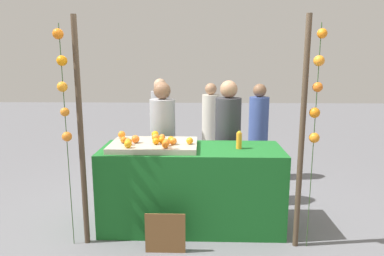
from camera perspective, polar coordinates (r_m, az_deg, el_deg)
ground_plane at (r=4.25m, az=-0.06°, el=-15.66°), size 24.00×24.00×0.00m
stall_counter at (r=4.06m, az=-0.06°, el=-9.73°), size 2.04×0.76×0.94m
orange_tray at (r=3.95m, az=-6.26°, el=-2.79°), size 0.97×0.65×0.06m
orange_0 at (r=3.89m, az=-3.46°, el=-1.91°), size 0.08×0.08×0.08m
orange_1 at (r=3.93m, az=-9.27°, el=-1.81°), size 0.09×0.09×0.09m
orange_2 at (r=3.84m, az=-10.42°, el=-2.24°), size 0.08×0.08×0.08m
orange_3 at (r=3.95m, az=-11.18°, el=-1.95°), size 0.07×0.07×0.07m
orange_4 at (r=4.21m, az=-11.47°, el=-1.07°), size 0.09×0.09×0.09m
orange_5 at (r=3.81m, az=-3.13°, el=-2.15°), size 0.08×0.08×0.08m
orange_6 at (r=3.84m, az=-5.96°, el=-2.17°), size 0.07×0.07×0.07m
orange_7 at (r=4.16m, az=-6.08°, el=-1.05°), size 0.08×0.08×0.08m
orange_8 at (r=3.67m, az=-4.41°, el=-2.73°), size 0.08×0.08×0.08m
orange_9 at (r=4.02m, az=-4.94°, el=-1.53°), size 0.07×0.07×0.07m
orange_10 at (r=3.76m, az=-4.25°, el=-2.37°), size 0.08×0.08×0.08m
orange_11 at (r=3.73m, az=-10.49°, el=-2.62°), size 0.08×0.08×0.08m
orange_12 at (r=3.88m, az=-5.01°, el=-1.98°), size 0.08×0.08×0.08m
orange_13 at (r=3.99m, az=-6.02°, el=-1.55°), size 0.09×0.09×0.09m
orange_14 at (r=3.83m, az=-0.38°, el=-2.11°), size 0.08×0.08×0.08m
juice_bottle at (r=3.90m, az=7.74°, el=-2.04°), size 0.06×0.06×0.20m
chalkboard_sign at (r=3.64m, az=-4.41°, el=-16.91°), size 0.41×0.03×0.43m
vendor_left at (r=4.61m, az=-4.78°, el=-3.40°), size 0.33×0.33×1.64m
vendor_right at (r=4.60m, az=5.87°, el=-3.31°), size 0.33×0.33×1.66m
crowd_person_0 at (r=6.24m, az=3.04°, el=-0.08°), size 0.30×0.30×1.52m
crowd_person_1 at (r=6.12m, az=-5.15°, el=0.06°), size 0.32×0.32×1.61m
crowd_person_2 at (r=5.68m, az=10.80°, el=-1.22°), size 0.31×0.31×1.55m
canopy_post_left at (r=3.66m, az=-17.80°, el=-1.15°), size 0.06×0.06×2.34m
canopy_post_right at (r=3.59m, az=17.60°, el=-1.37°), size 0.06×0.06×2.34m
garland_strand_left at (r=3.61m, az=-20.48°, el=6.61°), size 0.12×0.11×2.26m
garland_strand_right at (r=3.55m, az=19.88°, el=5.70°), size 0.11×0.12×2.26m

